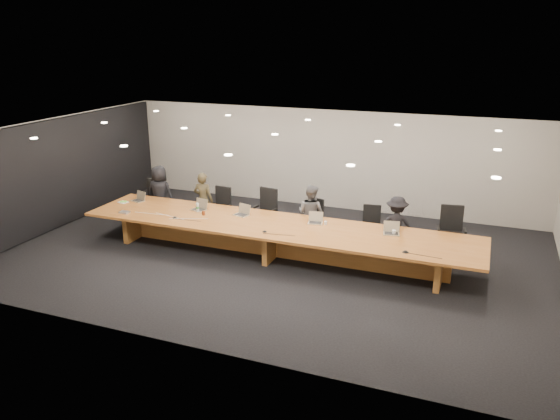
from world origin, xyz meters
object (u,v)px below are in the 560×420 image
at_px(person_b, 203,200).
at_px(amber_mug, 203,213).
at_px(chair_far_left, 151,199).
at_px(mic_right, 406,251).
at_px(chair_right, 371,227).
at_px(mic_center, 265,231).
at_px(av_box, 124,212).
at_px(conference_table, 275,234).
at_px(person_c, 311,214).
at_px(laptop_b, 198,205).
at_px(paper_cup_far, 394,232).
at_px(chair_far_right, 451,233).
at_px(person_a, 160,194).
at_px(chair_mid_right, 310,220).
at_px(chair_left, 219,208).
at_px(laptop_e, 392,228).
at_px(person_d, 396,225).
at_px(water_bottle, 197,208).
at_px(paper_cup_near, 326,223).
at_px(laptop_d, 315,218).
at_px(laptop_a, 137,196).
at_px(chair_mid_left, 264,212).
at_px(mic_left, 175,217).

bearing_deg(person_b, amber_mug, 117.75).
relative_size(chair_far_left, mic_right, 7.95).
distance_m(chair_right, person_b, 4.33).
bearing_deg(mic_center, av_box, -179.85).
distance_m(conference_table, chair_right, 2.31).
height_order(person_b, av_box, person_b).
distance_m(chair_far_left, person_c, 4.59).
xyz_separation_m(av_box, mic_center, (3.60, 0.01, -0.00)).
relative_size(chair_far_left, laptop_b, 3.14).
relative_size(paper_cup_far, mic_right, 0.70).
height_order(chair_far_right, person_a, person_a).
bearing_deg(person_a, chair_mid_right, 176.16).
distance_m(chair_far_left, person_b, 1.69).
relative_size(chair_left, av_box, 4.77).
bearing_deg(person_c, conference_table, 82.93).
bearing_deg(mic_center, laptop_e, 18.25).
xyz_separation_m(person_a, person_d, (6.24, -0.01, -0.08)).
bearing_deg(person_b, chair_far_left, -4.52).
relative_size(chair_right, mic_center, 9.33).
relative_size(water_bottle, paper_cup_near, 2.59).
height_order(person_b, amber_mug, person_b).
bearing_deg(person_d, av_box, 7.93).
distance_m(paper_cup_far, mic_right, 1.00).
bearing_deg(laptop_b, person_b, 124.49).
bearing_deg(laptop_e, laptop_d, 166.08).
relative_size(person_b, person_d, 1.08).
height_order(chair_left, paper_cup_far, chair_left).
bearing_deg(conference_table, chair_mid_right, 69.40).
distance_m(person_b, person_c, 2.91).
bearing_deg(chair_far_right, amber_mug, -175.52).
distance_m(laptop_b, av_box, 1.74).
height_order(person_b, person_c, person_b).
bearing_deg(av_box, person_a, 93.83).
bearing_deg(mic_center, laptop_a, 166.72).
height_order(person_d, mic_right, person_d).
distance_m(chair_far_left, laptop_b, 2.26).
bearing_deg(water_bottle, conference_table, -4.88).
bearing_deg(chair_far_right, chair_right, 170.35).
height_order(chair_mid_left, water_bottle, chair_mid_left).
bearing_deg(mic_left, chair_far_left, 137.39).
distance_m(chair_far_right, laptop_e, 1.55).
height_order(person_a, amber_mug, person_a).
bearing_deg(laptop_b, laptop_e, 13.01).
xyz_separation_m(chair_far_left, laptop_d, (4.93, -0.85, 0.34)).
height_order(chair_mid_left, chair_mid_right, chair_mid_left).
height_order(laptop_a, laptop_e, laptop_e).
height_order(chair_far_right, mic_left, chair_far_right).
distance_m(laptop_a, mic_right, 6.95).
height_order(person_b, laptop_e, person_b).
distance_m(conference_table, amber_mug, 1.84).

